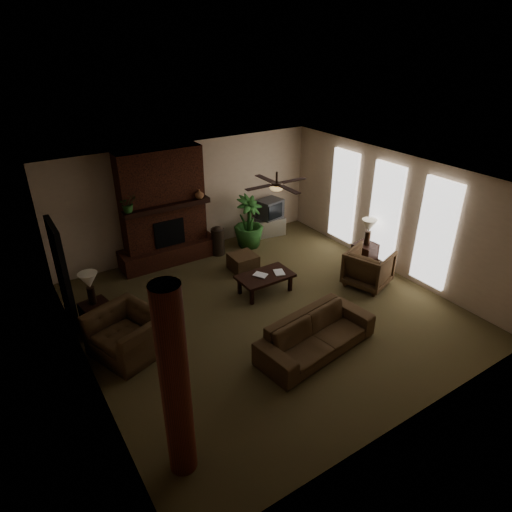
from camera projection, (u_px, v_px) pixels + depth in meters
room_shell at (267, 250)px, 8.46m from camera, size 7.00×7.00×7.00m
fireplace at (164, 217)px, 10.59m from camera, size 2.40×0.70×2.80m
windows at (385, 213)px, 10.29m from camera, size 0.08×3.65×2.35m
log_column at (175, 385)px, 5.24m from camera, size 0.36×0.36×2.80m
doorway at (63, 275)px, 8.31m from camera, size 0.10×1.00×2.10m
ceiling_fan at (277, 186)px, 8.36m from camera, size 1.35×1.35×0.37m
sofa at (317, 329)px, 7.80m from camera, size 2.36×0.98×0.89m
armchair_left at (126, 328)px, 7.70m from camera, size 1.15×1.41×1.06m
armchair_right at (369, 266)px, 9.84m from camera, size 1.09×1.13×0.93m
coffee_table at (265, 277)px, 9.58m from camera, size 1.20×0.70×0.43m
ottoman at (243, 262)px, 10.57m from camera, size 0.61×0.61×0.40m
tv_stand at (269, 226)px, 12.40m from camera, size 0.92×0.62×0.50m
tv at (270, 209)px, 12.17m from camera, size 0.74×0.64×0.52m
floor_vase at (218, 239)px, 11.22m from camera, size 0.34×0.34×0.77m
floor_plant at (249, 232)px, 11.67m from camera, size 1.20×1.56×0.77m
side_table_left at (97, 316)px, 8.46m from camera, size 0.58×0.58×0.55m
lamp_left at (89, 283)px, 8.15m from camera, size 0.38×0.38×0.65m
side_table_right at (365, 254)px, 10.77m from camera, size 0.58×0.58×0.55m
lamp_right at (369, 227)px, 10.43m from camera, size 0.42×0.42×0.65m
mantel_plant at (128, 205)px, 9.72m from camera, size 0.38×0.43×0.33m
mantel_vase at (199, 194)px, 10.53m from camera, size 0.26×0.27×0.22m
book_a at (258, 272)px, 9.39m from camera, size 0.20×0.13×0.29m
book_b at (275, 268)px, 9.55m from camera, size 0.21×0.09×0.29m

